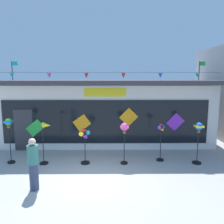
% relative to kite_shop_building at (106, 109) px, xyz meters
% --- Properties ---
extents(ground_plane, '(80.00, 80.00, 0.00)m').
position_rel_kite_shop_building_xyz_m(ground_plane, '(-0.47, -5.33, -1.72)').
color(ground_plane, '#ADAAA5').
extents(kite_shop_building, '(11.36, 5.03, 4.41)m').
position_rel_kite_shop_building_xyz_m(kite_shop_building, '(0.00, 0.00, 0.00)').
color(kite_shop_building, silver).
rests_on(kite_shop_building, ground_plane).
extents(wind_spinner_far_left, '(0.31, 0.31, 1.89)m').
position_rel_kite_shop_building_xyz_m(wind_spinner_far_left, '(-3.89, -3.69, -0.26)').
color(wind_spinner_far_left, black).
rests_on(wind_spinner_far_left, ground_plane).
extents(wind_spinner_left, '(0.56, 0.34, 1.74)m').
position_rel_kite_shop_building_xyz_m(wind_spinner_left, '(-2.37, -3.81, -0.54)').
color(wind_spinner_left, black).
rests_on(wind_spinner_left, ground_plane).
extents(wind_spinner_center_left, '(0.45, 0.38, 1.51)m').
position_rel_kite_shop_building_xyz_m(wind_spinner_center_left, '(-0.80, -3.81, -0.73)').
color(wind_spinner_center_left, black).
rests_on(wind_spinner_center_left, ground_plane).
extents(wind_spinner_center_right, '(0.34, 0.34, 1.73)m').
position_rel_kite_shop_building_xyz_m(wind_spinner_center_right, '(0.81, -3.81, -0.34)').
color(wind_spinner_center_right, black).
rests_on(wind_spinner_center_right, ground_plane).
extents(wind_spinner_right, '(0.35, 0.31, 1.65)m').
position_rel_kite_shop_building_xyz_m(wind_spinner_right, '(2.38, -3.50, -0.68)').
color(wind_spinner_right, black).
rests_on(wind_spinner_right, ground_plane).
extents(wind_spinner_far_right, '(0.37, 0.37, 1.73)m').
position_rel_kite_shop_building_xyz_m(wind_spinner_far_right, '(3.83, -3.81, -0.42)').
color(wind_spinner_far_right, black).
rests_on(wind_spinner_far_right, ground_plane).
extents(person_mid_plaza, '(0.34, 0.34, 1.68)m').
position_rel_kite_shop_building_xyz_m(person_mid_plaza, '(-2.16, -5.92, -0.86)').
color(person_mid_plaza, '#333D56').
rests_on(person_mid_plaza, ground_plane).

